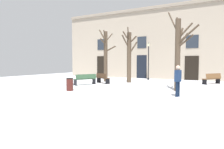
# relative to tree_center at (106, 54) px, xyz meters

# --- Properties ---
(ground_plane) EXTENTS (32.33, 32.33, 0.00)m
(ground_plane) POSITION_rel_tree_center_xyz_m (1.62, -3.54, -2.59)
(ground_plane) COLOR white
(building_facade) EXTENTS (20.21, 0.60, 8.10)m
(building_facade) POSITION_rel_tree_center_xyz_m (1.62, 5.58, 1.51)
(building_facade) COLOR tan
(building_facade) RESTS_ON ground
(tree_center) EXTENTS (1.87, 1.91, 5.02)m
(tree_center) POSITION_rel_tree_center_xyz_m (0.00, 0.00, 0.00)
(tree_center) COLOR #4C3D2D
(tree_center) RESTS_ON ground
(tree_foreground) EXTENTS (2.04, 1.61, 5.14)m
(tree_foreground) POSITION_rel_tree_center_xyz_m (7.23, -3.36, -0.05)
(tree_foreground) COLOR #4C3D2D
(tree_foreground) RESTS_ON ground
(tree_left_of_center) EXTENTS (1.31, 1.10, 4.90)m
(tree_left_of_center) POSITION_rel_tree_center_xyz_m (2.37, 0.14, -0.16)
(tree_left_of_center) COLOR #4C3D2D
(tree_left_of_center) RESTS_ON ground
(streetlamp) EXTENTS (0.30, 0.30, 3.95)m
(streetlamp) POSITION_rel_tree_center_xyz_m (3.02, 3.81, -0.19)
(streetlamp) COLOR black
(streetlamp) RESTS_ON ground
(litter_bin) EXTENTS (0.46, 0.46, 0.80)m
(litter_bin) POSITION_rel_tree_center_xyz_m (1.11, -6.55, -2.19)
(litter_bin) COLOR #4C1E19
(litter_bin) RESTS_ON ground
(bench_back_to_back_right) EXTENTS (1.24, 1.90, 0.88)m
(bench_back_to_back_right) POSITION_rel_tree_center_xyz_m (0.00, -3.33, -2.13)
(bench_back_to_back_right) COLOR #2D4C33
(bench_back_to_back_right) RESTS_ON ground
(bench_far_corner) EXTENTS (1.59, 1.11, 0.88)m
(bench_far_corner) POSITION_rel_tree_center_xyz_m (0.65, -1.68, -2.14)
(bench_far_corner) COLOR #3D2819
(bench_far_corner) RESTS_ON ground
(bench_back_to_back_left) EXTENTS (1.43, 1.72, 0.91)m
(bench_back_to_back_left) POSITION_rel_tree_center_xyz_m (9.07, 2.11, -2.13)
(bench_back_to_back_left) COLOR brown
(bench_back_to_back_left) RESTS_ON ground
(person_near_bench) EXTENTS (0.32, 0.43, 1.65)m
(person_near_bench) POSITION_rel_tree_center_xyz_m (7.60, -5.61, -1.68)
(person_near_bench) COLOR black
(person_near_bench) RESTS_ON ground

